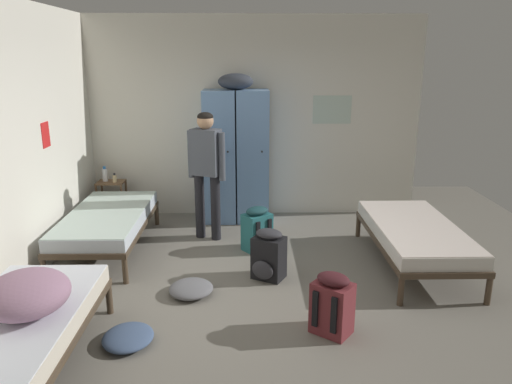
{
  "coord_description": "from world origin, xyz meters",
  "views": [
    {
      "loc": [
        -0.09,
        -4.57,
        2.31
      ],
      "look_at": [
        0.0,
        0.24,
        0.95
      ],
      "focal_mm": 34.2,
      "sensor_mm": 36.0,
      "label": 1
    }
  ],
  "objects_px": {
    "clothes_pile_grey": "(191,289)",
    "bed_left_rear": "(107,220)",
    "backpack_maroon": "(333,304)",
    "clothes_pile_denim": "(128,337)",
    "bedding_heap": "(27,294)",
    "bed_left_front": "(14,331)",
    "shelf_unit": "(112,197)",
    "person_traveler": "(206,164)",
    "lotion_bottle": "(115,178)",
    "locker_bank": "(236,154)",
    "backpack_teal": "(256,229)",
    "bed_right": "(415,233)",
    "water_bottle": "(105,175)",
    "backpack_black": "(268,255)"
  },
  "relations": [
    {
      "from": "locker_bank",
      "to": "shelf_unit",
      "type": "relative_size",
      "value": 3.63
    },
    {
      "from": "locker_bank",
      "to": "bedding_heap",
      "type": "distance_m",
      "value": 3.82
    },
    {
      "from": "shelf_unit",
      "to": "bed_left_front",
      "type": "distance_m",
      "value": 3.61
    },
    {
      "from": "lotion_bottle",
      "to": "clothes_pile_denim",
      "type": "bearing_deg",
      "value": -74.27
    },
    {
      "from": "shelf_unit",
      "to": "bed_left_front",
      "type": "bearing_deg",
      "value": -86.02
    },
    {
      "from": "bed_right",
      "to": "bedding_heap",
      "type": "height_order",
      "value": "bedding_heap"
    },
    {
      "from": "bed_left_rear",
      "to": "bedding_heap",
      "type": "bearing_deg",
      "value": -87.59
    },
    {
      "from": "bedding_heap",
      "to": "clothes_pile_grey",
      "type": "distance_m",
      "value": 1.69
    },
    {
      "from": "backpack_maroon",
      "to": "backpack_teal",
      "type": "height_order",
      "value": "same"
    },
    {
      "from": "bedding_heap",
      "to": "water_bottle",
      "type": "bearing_deg",
      "value": 96.91
    },
    {
      "from": "locker_bank",
      "to": "clothes_pile_denim",
      "type": "distance_m",
      "value": 3.4
    },
    {
      "from": "locker_bank",
      "to": "clothes_pile_denim",
      "type": "xyz_separation_m",
      "value": [
        -0.84,
        -3.16,
        -0.92
      ]
    },
    {
      "from": "clothes_pile_grey",
      "to": "bedding_heap",
      "type": "bearing_deg",
      "value": -130.43
    },
    {
      "from": "bedding_heap",
      "to": "shelf_unit",
      "type": "bearing_deg",
      "value": 95.66
    },
    {
      "from": "bed_right",
      "to": "bed_left_rear",
      "type": "height_order",
      "value": "same"
    },
    {
      "from": "bedding_heap",
      "to": "clothes_pile_grey",
      "type": "height_order",
      "value": "bedding_heap"
    },
    {
      "from": "person_traveler",
      "to": "clothes_pile_grey",
      "type": "bearing_deg",
      "value": -92.02
    },
    {
      "from": "shelf_unit",
      "to": "bed_right",
      "type": "xyz_separation_m",
      "value": [
        3.82,
        -1.66,
        0.04
      ]
    },
    {
      "from": "bed_left_rear",
      "to": "backpack_black",
      "type": "height_order",
      "value": "backpack_black"
    },
    {
      "from": "lotion_bottle",
      "to": "backpack_maroon",
      "type": "relative_size",
      "value": 0.24
    },
    {
      "from": "bed_right",
      "to": "lotion_bottle",
      "type": "distance_m",
      "value": 4.09
    },
    {
      "from": "shelf_unit",
      "to": "person_traveler",
      "type": "bearing_deg",
      "value": -27.98
    },
    {
      "from": "clothes_pile_grey",
      "to": "water_bottle",
      "type": "bearing_deg",
      "value": 121.94
    },
    {
      "from": "shelf_unit",
      "to": "backpack_teal",
      "type": "distance_m",
      "value": 2.37
    },
    {
      "from": "clothes_pile_grey",
      "to": "backpack_maroon",
      "type": "bearing_deg",
      "value": -28.72
    },
    {
      "from": "clothes_pile_denim",
      "to": "water_bottle",
      "type": "bearing_deg",
      "value": 107.92
    },
    {
      "from": "bedding_heap",
      "to": "backpack_maroon",
      "type": "bearing_deg",
      "value": 12.18
    },
    {
      "from": "clothes_pile_grey",
      "to": "bed_left_rear",
      "type": "bearing_deg",
      "value": 133.96
    },
    {
      "from": "backpack_teal",
      "to": "bed_left_rear",
      "type": "bearing_deg",
      "value": 179.38
    },
    {
      "from": "bed_right",
      "to": "bed_left_rear",
      "type": "distance_m",
      "value": 3.61
    },
    {
      "from": "backpack_maroon",
      "to": "clothes_pile_grey",
      "type": "height_order",
      "value": "backpack_maroon"
    },
    {
      "from": "shelf_unit",
      "to": "backpack_maroon",
      "type": "height_order",
      "value": "shelf_unit"
    },
    {
      "from": "bed_left_front",
      "to": "clothes_pile_grey",
      "type": "distance_m",
      "value": 1.73
    },
    {
      "from": "backpack_maroon",
      "to": "backpack_teal",
      "type": "xyz_separation_m",
      "value": [
        -0.62,
        1.86,
        0.0
      ]
    },
    {
      "from": "person_traveler",
      "to": "clothes_pile_grey",
      "type": "relative_size",
      "value": 3.61
    },
    {
      "from": "bedding_heap",
      "to": "backpack_maroon",
      "type": "height_order",
      "value": "bedding_heap"
    },
    {
      "from": "shelf_unit",
      "to": "bedding_heap",
      "type": "relative_size",
      "value": 0.9
    },
    {
      "from": "backpack_maroon",
      "to": "clothes_pile_denim",
      "type": "height_order",
      "value": "backpack_maroon"
    },
    {
      "from": "shelf_unit",
      "to": "person_traveler",
      "type": "xyz_separation_m",
      "value": [
        1.43,
        -0.76,
        0.64
      ]
    },
    {
      "from": "shelf_unit",
      "to": "bed_left_rear",
      "type": "bearing_deg",
      "value": -77.74
    },
    {
      "from": "shelf_unit",
      "to": "bed_right",
      "type": "distance_m",
      "value": 4.17
    },
    {
      "from": "bed_left_front",
      "to": "bedding_heap",
      "type": "relative_size",
      "value": 2.98
    },
    {
      "from": "locker_bank",
      "to": "lotion_bottle",
      "type": "distance_m",
      "value": 1.76
    },
    {
      "from": "backpack_teal",
      "to": "clothes_pile_denim",
      "type": "xyz_separation_m",
      "value": [
        -1.1,
        -2.0,
        -0.21
      ]
    },
    {
      "from": "clothes_pile_denim",
      "to": "clothes_pile_grey",
      "type": "relative_size",
      "value": 1.02
    },
    {
      "from": "bed_right",
      "to": "clothes_pile_denim",
      "type": "distance_m",
      "value": 3.26
    },
    {
      "from": "bed_right",
      "to": "lotion_bottle",
      "type": "bearing_deg",
      "value": 156.65
    },
    {
      "from": "person_traveler",
      "to": "backpack_maroon",
      "type": "height_order",
      "value": "person_traveler"
    },
    {
      "from": "person_traveler",
      "to": "lotion_bottle",
      "type": "bearing_deg",
      "value": 152.11
    },
    {
      "from": "backpack_maroon",
      "to": "bed_left_front",
      "type": "bearing_deg",
      "value": -166.79
    }
  ]
}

